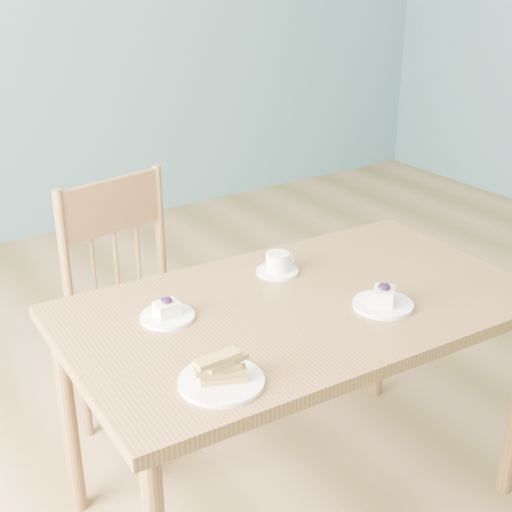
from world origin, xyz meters
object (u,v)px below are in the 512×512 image
cheesecake_plate_near (383,301)px  biscotti_plate (221,374)px  dining_table (300,324)px  coffee_cup (278,265)px  cheesecake_plate_far (167,313)px  dining_chair (143,314)px

cheesecake_plate_near → biscotti_plate: 0.55m
cheesecake_plate_near → dining_table: bearing=139.8°
coffee_cup → biscotti_plate: (-0.44, -0.40, -0.00)m
cheesecake_plate_far → biscotti_plate: size_ratio=0.73×
coffee_cup → cheesecake_plate_near: bearing=-61.2°
dining_chair → cheesecake_plate_far: size_ratio=6.36×
biscotti_plate → cheesecake_plate_far: bearing=83.5°
dining_table → coffee_cup: size_ratio=10.50×
cheesecake_plate_far → coffee_cup: size_ratio=1.14×
dining_table → coffee_cup: bearing=75.1°
coffee_cup → dining_table: bearing=-96.7°
coffee_cup → biscotti_plate: biscotti_plate is taller
dining_table → cheesecake_plate_far: (-0.34, 0.12, 0.08)m
dining_table → dining_chair: dining_chair is taller
dining_table → cheesecake_plate_near: size_ratio=8.09×
dining_table → dining_chair: (-0.22, 0.56, -0.15)m
dining_table → cheesecake_plate_near: cheesecake_plate_near is taller
cheesecake_plate_near → dining_chair: bearing=118.6°
biscotti_plate → dining_table: bearing=29.3°
coffee_cup → biscotti_plate: size_ratio=0.64×
dining_chair → coffee_cup: bearing=-64.2°
coffee_cup → cheesecake_plate_far: bearing=-159.6°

